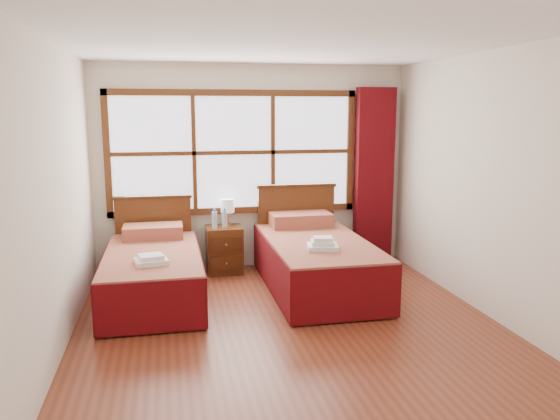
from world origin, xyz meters
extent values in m
plane|color=brown|center=(0.00, 0.00, 0.00)|extent=(4.50, 4.50, 0.00)
plane|color=white|center=(0.00, 0.00, 2.60)|extent=(4.50, 4.50, 0.00)
plane|color=silver|center=(0.00, 2.25, 1.30)|extent=(4.00, 0.00, 4.00)
plane|color=silver|center=(-2.00, 0.00, 1.30)|extent=(0.00, 4.50, 4.50)
plane|color=silver|center=(2.00, 0.00, 1.30)|extent=(0.00, 4.50, 4.50)
cube|color=white|center=(-0.25, 2.22, 1.50)|extent=(3.00, 0.02, 1.40)
cube|color=#512A11|center=(-0.25, 2.20, 0.76)|extent=(3.16, 0.06, 0.08)
cube|color=#512A11|center=(-0.25, 2.20, 2.24)|extent=(3.16, 0.06, 0.08)
cube|color=#512A11|center=(-1.79, 2.20, 1.50)|extent=(0.08, 0.06, 1.56)
cube|color=#512A11|center=(1.29, 2.20, 1.50)|extent=(0.08, 0.06, 1.56)
cube|color=#512A11|center=(-0.75, 2.20, 1.50)|extent=(0.05, 0.05, 1.40)
cube|color=#512A11|center=(0.25, 2.20, 1.50)|extent=(0.05, 0.05, 1.40)
cube|color=#512A11|center=(-0.25, 2.20, 1.50)|extent=(3.00, 0.05, 0.05)
cube|color=#5C090F|center=(1.60, 2.11, 1.17)|extent=(0.50, 0.16, 2.30)
cube|color=#3E200D|center=(-1.28, 1.13, 0.14)|extent=(0.88, 1.77, 0.29)
cube|color=maroon|center=(-1.28, 1.13, 0.41)|extent=(0.99, 1.96, 0.24)
cube|color=#620A0E|center=(-1.77, 1.13, 0.27)|extent=(0.03, 1.96, 0.49)
cube|color=#620A0E|center=(-0.78, 1.13, 0.27)|extent=(0.03, 1.96, 0.49)
cube|color=#620A0E|center=(-1.28, 0.15, 0.27)|extent=(0.99, 0.03, 0.49)
cube|color=maroon|center=(-1.28, 1.84, 0.61)|extent=(0.69, 0.40, 0.15)
cube|color=#512A11|center=(-1.28, 2.14, 0.48)|extent=(0.92, 0.06, 0.96)
cube|color=#3E200D|center=(-1.28, 2.14, 0.97)|extent=(0.96, 0.08, 0.04)
cube|color=#3E200D|center=(0.55, 1.13, 0.16)|extent=(0.97, 1.94, 0.32)
cube|color=maroon|center=(0.55, 1.13, 0.45)|extent=(1.08, 2.15, 0.26)
cube|color=#620A0E|center=(0.01, 1.13, 0.29)|extent=(0.03, 2.15, 0.54)
cube|color=#620A0E|center=(1.09, 1.13, 0.29)|extent=(0.03, 2.15, 0.54)
cube|color=#620A0E|center=(0.55, 0.06, 0.29)|extent=(1.08, 0.03, 0.54)
cube|color=maroon|center=(0.55, 1.91, 0.66)|extent=(0.76, 0.44, 0.17)
cube|color=#512A11|center=(0.55, 2.14, 0.53)|extent=(1.01, 0.06, 1.05)
cube|color=#3E200D|center=(0.55, 2.14, 1.06)|extent=(1.05, 0.08, 0.04)
cube|color=#512A11|center=(-0.41, 2.00, 0.29)|extent=(0.44, 0.39, 0.59)
cube|color=#3E200D|center=(-0.41, 1.79, 0.18)|extent=(0.39, 0.02, 0.18)
cube|color=#3E200D|center=(-0.41, 1.79, 0.41)|extent=(0.39, 0.02, 0.18)
sphere|color=olive|center=(-0.41, 1.77, 0.18)|extent=(0.03, 0.03, 0.03)
sphere|color=olive|center=(-0.41, 1.77, 0.41)|extent=(0.03, 0.03, 0.03)
cube|color=white|center=(-1.28, 0.69, 0.55)|extent=(0.35, 0.32, 0.05)
cube|color=white|center=(-1.28, 0.69, 0.60)|extent=(0.27, 0.24, 0.04)
cube|color=white|center=(0.49, 0.71, 0.60)|extent=(0.36, 0.33, 0.05)
cube|color=white|center=(0.49, 0.71, 0.65)|extent=(0.27, 0.25, 0.04)
cube|color=white|center=(0.49, 0.71, 0.69)|extent=(0.22, 0.20, 0.04)
cylinder|color=gold|center=(-0.35, 2.11, 0.60)|extent=(0.11, 0.11, 0.02)
cylinder|color=gold|center=(-0.35, 2.11, 0.68)|extent=(0.02, 0.02, 0.14)
cylinder|color=white|center=(-0.35, 2.11, 0.84)|extent=(0.17, 0.17, 0.17)
cylinder|color=#A6C1D6|center=(-0.54, 1.92, 0.70)|extent=(0.06, 0.06, 0.21)
cylinder|color=blue|center=(-0.54, 1.92, 0.82)|extent=(0.03, 0.03, 0.03)
cylinder|color=#A6C1D6|center=(-0.41, 1.96, 0.70)|extent=(0.06, 0.06, 0.21)
cylinder|color=blue|center=(-0.41, 1.96, 0.82)|extent=(0.03, 0.03, 0.03)
camera|label=1|loc=(-1.09, -4.68, 2.02)|focal=35.00mm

